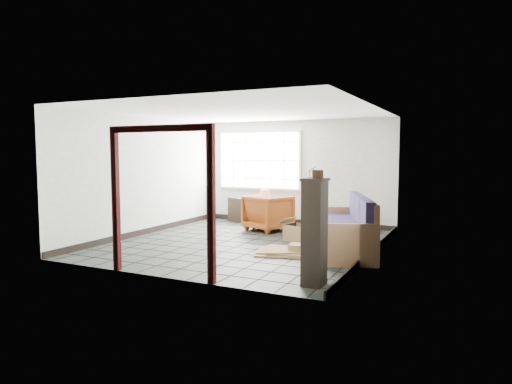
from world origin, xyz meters
The scene contains 15 objects.
ground centered at (0.00, 0.00, 0.00)m, with size 5.50×5.50×0.00m, color black.
room_shell centered at (0.00, 0.03, 1.68)m, with size 5.02×5.52×2.61m.
window_panel centered at (-1.00, 2.70, 1.60)m, with size 2.32×0.08×1.52m.
doorway_trim centered at (0.00, -2.70, 1.38)m, with size 1.80×0.08×2.20m.
futon_sofa centered at (2.04, 0.09, 0.37)m, with size 1.64×2.47×1.02m.
armchair centered at (-0.20, 1.54, 0.46)m, with size 0.89×0.83×0.92m, color maroon.
side_table centered at (-0.37, 1.68, 0.45)m, with size 0.55×0.55×0.55m.
table_lamp centered at (-0.35, 1.67, 0.82)m, with size 0.30×0.30×0.39m.
projector centered at (-0.30, 1.75, 0.60)m, with size 0.31×0.25×0.10m.
floor_lamp centered at (0.57, 2.32, 0.79)m, with size 0.39×0.39×1.47m.
console_shelf centered at (-1.32, 2.40, 0.31)m, with size 0.87×0.55×0.63m.
tall_shelf centered at (2.15, -2.16, 0.74)m, with size 0.31×0.40×1.46m.
pot centered at (2.20, -2.19, 1.52)m, with size 0.18×0.18×0.11m.
open_box centered at (0.88, 0.64, 0.17)m, with size 0.91×0.67×0.46m.
cardboard_pile centered at (1.17, -0.45, 0.05)m, with size 1.43×1.19×0.18m.
Camera 1 is at (4.09, -7.99, 1.81)m, focal length 32.00 mm.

